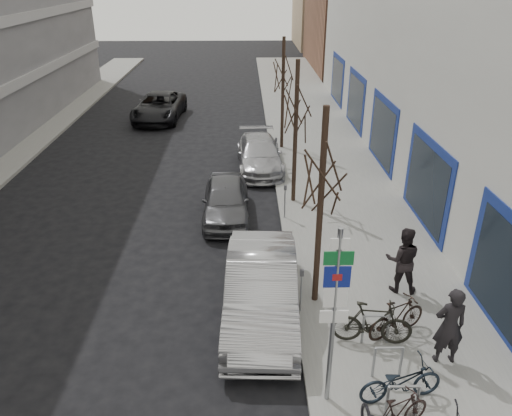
{
  "coord_description": "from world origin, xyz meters",
  "views": [
    {
      "loc": [
        0.73,
        -7.69,
        8.29
      ],
      "look_at": [
        1.04,
        5.44,
        2.0
      ],
      "focal_mm": 35.0,
      "sensor_mm": 36.0,
      "label": 1
    }
  ],
  "objects_px": {
    "parked_car_front": "(261,290)",
    "parked_car_back": "(260,154)",
    "bike_mid_curb": "(401,379)",
    "lane_car": "(159,107)",
    "bike_mid_inner": "(372,323)",
    "pedestrian_near": "(449,326)",
    "tree_mid": "(297,99)",
    "bike_far_inner": "(397,317)",
    "tree_far": "(283,67)",
    "meter_front": "(301,286)",
    "bike_near_right": "(398,413)",
    "parked_car_mid": "(226,200)",
    "pedestrian_far": "(403,259)",
    "bike_rack": "(388,358)",
    "meter_back": "(276,148)",
    "tree_near": "(323,163)",
    "highway_sign_pole": "(334,309)",
    "meter_mid": "(285,198)"
  },
  "relations": [
    {
      "from": "parked_car_front",
      "to": "parked_car_back",
      "type": "distance_m",
      "value": 10.83
    },
    {
      "from": "bike_mid_curb",
      "to": "lane_car",
      "type": "distance_m",
      "value": 23.9
    },
    {
      "from": "bike_mid_inner",
      "to": "pedestrian_near",
      "type": "bearing_deg",
      "value": -105.36
    },
    {
      "from": "tree_mid",
      "to": "bike_far_inner",
      "type": "xyz_separation_m",
      "value": [
        1.79,
        -7.99,
        -3.43
      ]
    },
    {
      "from": "tree_far",
      "to": "meter_front",
      "type": "bearing_deg",
      "value": -91.91
    },
    {
      "from": "bike_mid_curb",
      "to": "bike_far_inner",
      "type": "bearing_deg",
      "value": -23.95
    },
    {
      "from": "bike_mid_curb",
      "to": "bike_near_right",
      "type": "bearing_deg",
      "value": 150.18
    },
    {
      "from": "bike_mid_curb",
      "to": "parked_car_mid",
      "type": "bearing_deg",
      "value": 13.14
    },
    {
      "from": "pedestrian_far",
      "to": "bike_rack",
      "type": "bearing_deg",
      "value": 80.64
    },
    {
      "from": "bike_near_right",
      "to": "lane_car",
      "type": "distance_m",
      "value": 24.55
    },
    {
      "from": "tree_mid",
      "to": "meter_back",
      "type": "distance_m",
      "value": 5.13
    },
    {
      "from": "tree_near",
      "to": "bike_mid_inner",
      "type": "relative_size",
      "value": 2.86
    },
    {
      "from": "highway_sign_pole",
      "to": "pedestrian_far",
      "type": "bearing_deg",
      "value": 56.19
    },
    {
      "from": "parked_car_front",
      "to": "bike_near_right",
      "type": "bearing_deg",
      "value": -54.22
    },
    {
      "from": "meter_mid",
      "to": "parked_car_front",
      "type": "bearing_deg",
      "value": -100.58
    },
    {
      "from": "meter_mid",
      "to": "lane_car",
      "type": "height_order",
      "value": "lane_car"
    },
    {
      "from": "parked_car_mid",
      "to": "bike_near_right",
      "type": "bearing_deg",
      "value": -70.77
    },
    {
      "from": "tree_mid",
      "to": "lane_car",
      "type": "height_order",
      "value": "tree_mid"
    },
    {
      "from": "bike_mid_curb",
      "to": "bike_far_inner",
      "type": "height_order",
      "value": "bike_mid_curb"
    },
    {
      "from": "pedestrian_near",
      "to": "bike_far_inner",
      "type": "bearing_deg",
      "value": -48.24
    },
    {
      "from": "parked_car_back",
      "to": "pedestrian_far",
      "type": "xyz_separation_m",
      "value": [
        3.62,
        -9.9,
        0.43
      ]
    },
    {
      "from": "tree_mid",
      "to": "bike_near_right",
      "type": "relative_size",
      "value": 3.68
    },
    {
      "from": "parked_car_back",
      "to": "meter_front",
      "type": "bearing_deg",
      "value": -88.44
    },
    {
      "from": "parked_car_front",
      "to": "pedestrian_far",
      "type": "xyz_separation_m",
      "value": [
        3.9,
        0.92,
        0.28
      ]
    },
    {
      "from": "bike_mid_inner",
      "to": "parked_car_mid",
      "type": "xyz_separation_m",
      "value": [
        -3.69,
        7.14,
        -0.03
      ]
    },
    {
      "from": "highway_sign_pole",
      "to": "parked_car_mid",
      "type": "bearing_deg",
      "value": 105.04
    },
    {
      "from": "bike_near_right",
      "to": "parked_car_front",
      "type": "relative_size",
      "value": 0.29
    },
    {
      "from": "tree_far",
      "to": "bike_mid_curb",
      "type": "bearing_deg",
      "value": -85.51
    },
    {
      "from": "parked_car_back",
      "to": "bike_near_right",
      "type": "bearing_deg",
      "value": -83.78
    },
    {
      "from": "meter_back",
      "to": "bike_near_right",
      "type": "xyz_separation_m",
      "value": [
        1.47,
        -14.83,
        -0.31
      ]
    },
    {
      "from": "tree_mid",
      "to": "lane_car",
      "type": "bearing_deg",
      "value": 119.66
    },
    {
      "from": "highway_sign_pole",
      "to": "pedestrian_near",
      "type": "distance_m",
      "value": 3.33
    },
    {
      "from": "bike_mid_inner",
      "to": "parked_car_back",
      "type": "xyz_separation_m",
      "value": [
        -2.31,
        12.08,
        -0.03
      ]
    },
    {
      "from": "highway_sign_pole",
      "to": "pedestrian_far",
      "type": "relative_size",
      "value": 2.14
    },
    {
      "from": "bike_rack",
      "to": "pedestrian_near",
      "type": "bearing_deg",
      "value": 18.21
    },
    {
      "from": "highway_sign_pole",
      "to": "bike_mid_curb",
      "type": "relative_size",
      "value": 2.32
    },
    {
      "from": "bike_mid_inner",
      "to": "bike_far_inner",
      "type": "relative_size",
      "value": 1.11
    },
    {
      "from": "meter_front",
      "to": "pedestrian_far",
      "type": "distance_m",
      "value": 3.01
    },
    {
      "from": "bike_far_inner",
      "to": "bike_mid_curb",
      "type": "bearing_deg",
      "value": 139.96
    },
    {
      "from": "highway_sign_pole",
      "to": "bike_near_right",
      "type": "bearing_deg",
      "value": -33.83
    },
    {
      "from": "tree_far",
      "to": "lane_car",
      "type": "height_order",
      "value": "tree_far"
    },
    {
      "from": "tree_mid",
      "to": "tree_far",
      "type": "distance_m",
      "value": 6.5
    },
    {
      "from": "bike_mid_curb",
      "to": "parked_car_back",
      "type": "relative_size",
      "value": 0.37
    },
    {
      "from": "highway_sign_pole",
      "to": "bike_mid_curb",
      "type": "height_order",
      "value": "highway_sign_pole"
    },
    {
      "from": "meter_front",
      "to": "bike_mid_inner",
      "type": "distance_m",
      "value": 2.03
    },
    {
      "from": "highway_sign_pole",
      "to": "parked_car_mid",
      "type": "distance_m",
      "value": 9.35
    },
    {
      "from": "meter_back",
      "to": "bike_far_inner",
      "type": "bearing_deg",
      "value": -79.4
    },
    {
      "from": "tree_mid",
      "to": "parked_car_back",
      "type": "bearing_deg",
      "value": 107.52
    },
    {
      "from": "tree_near",
      "to": "tree_mid",
      "type": "height_order",
      "value": "same"
    },
    {
      "from": "lane_car",
      "to": "parked_car_back",
      "type": "bearing_deg",
      "value": -52.13
    }
  ]
}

